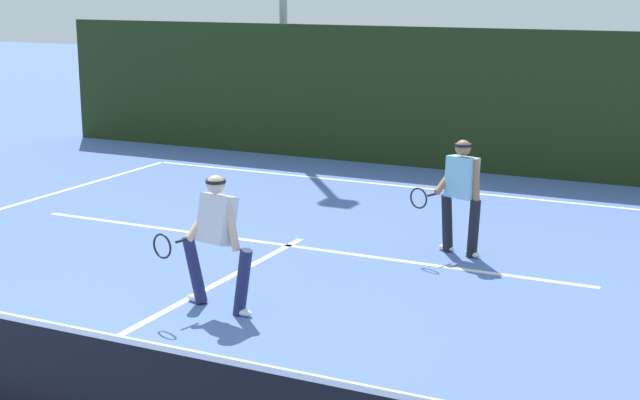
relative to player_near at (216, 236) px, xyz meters
The scene contains 6 objects.
court_line_baseline_far 7.31m from the player_near, 93.99° to the left, with size 10.81×0.10×0.01m, color white.
court_line_service 2.91m from the player_near, 100.48° to the left, with size 8.81×0.10×0.01m, color white.
court_line_centre 1.01m from the player_near, behind, with size 0.10×6.40×0.01m, color white.
player_near is the anchor object (origin of this frame).
player_far 3.87m from the player_near, 61.49° to the left, with size 0.95×0.88×1.63m.
back_fence_windscreen 9.18m from the player_near, 93.16° to the left, with size 18.15×0.12×2.86m, color black.
Camera 1 is at (6.09, -5.51, 3.73)m, focal length 52.41 mm.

